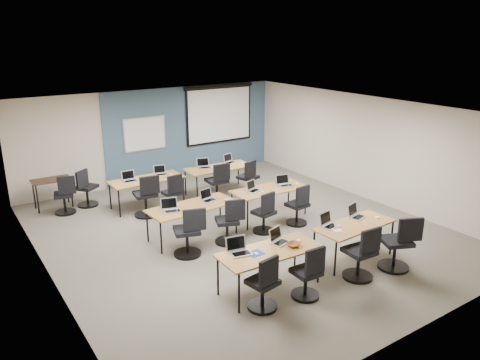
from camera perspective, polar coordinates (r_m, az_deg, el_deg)
floor at (r=10.52m, az=-0.03°, el=-6.19°), size 8.00×9.00×0.02m
ceiling at (r=9.74m, az=-0.03°, el=8.49°), size 8.00×9.00×0.02m
wall_back at (r=13.89m, az=-10.49°, el=5.33°), size 8.00×0.04×2.70m
wall_front at (r=7.03m, az=21.13°, el=-8.07°), size 8.00×0.04×2.70m
wall_left at (r=8.60m, az=-22.77°, el=-3.53°), size 0.04×9.00×2.70m
wall_right at (r=12.64m, az=15.23°, el=3.78°), size 0.04×9.00×2.70m
blue_accent_panel at (r=14.39m, az=-5.87°, el=5.96°), size 5.50×0.04×2.70m
whiteboard at (r=13.69m, az=-11.54°, el=5.51°), size 1.28×0.03×0.98m
projector_screen at (r=14.71m, az=-2.52°, el=8.41°), size 2.40×0.10×1.82m
training_table_front_left at (r=8.01m, az=3.66°, el=-8.84°), size 1.81×0.75×0.73m
training_table_front_right at (r=9.27m, az=13.80°, el=-5.55°), size 1.66×0.69×0.73m
training_table_mid_left at (r=9.98m, az=-5.84°, el=-3.37°), size 1.91×0.80×0.73m
training_table_mid_right at (r=11.01m, az=3.64°, el=-1.27°), size 1.83×0.76×0.73m
training_table_back_left at (r=11.94m, az=-11.31°, el=-0.06°), size 1.83×0.76×0.73m
training_table_back_right at (r=12.72m, az=-2.62°, el=1.38°), size 1.84×0.77×0.73m
laptop_0 at (r=7.86m, az=-0.13°, el=-8.45°), size 0.36×0.30×0.27m
mouse_0 at (r=7.85m, az=2.01°, el=-8.95°), size 0.07×0.10×0.04m
task_chair_0 at (r=7.59m, az=2.96°, el=-12.94°), size 0.49×0.49×0.97m
laptop_1 at (r=8.27m, az=4.70°, el=-7.17°), size 0.32×0.28×0.25m
mouse_1 at (r=8.36m, az=7.21°, el=-7.33°), size 0.09×0.11×0.04m
task_chair_1 at (r=7.95m, az=8.30°, el=-11.59°), size 0.48×0.48×0.96m
laptop_2 at (r=9.05m, az=10.74°, el=-5.16°), size 0.34×0.29×0.26m
mouse_2 at (r=9.08m, az=11.95°, el=-5.52°), size 0.08×0.10×0.03m
task_chair_2 at (r=8.70m, az=14.57°, el=-9.10°), size 0.55×0.55×1.02m
laptop_3 at (r=9.59m, az=13.93°, el=-4.04°), size 0.34×0.29×0.26m
mouse_3 at (r=9.67m, az=16.42°, el=-4.39°), size 0.07×0.11×0.04m
task_chair_3 at (r=9.22m, az=18.73°, el=-7.78°), size 0.62×0.58×1.05m
laptop_4 at (r=9.72m, az=-8.42°, el=-3.39°), size 0.35×0.30×0.26m
mouse_4 at (r=9.73m, az=-5.87°, el=-3.59°), size 0.07×0.10×0.03m
task_chair_4 at (r=9.29m, az=-6.25°, el=-6.78°), size 0.57×0.55×1.03m
laptop_5 at (r=10.23m, az=-3.96°, el=-2.16°), size 0.32×0.27×0.24m
mouse_5 at (r=10.22m, az=-1.65°, el=-2.44°), size 0.07×0.10×0.04m
task_chair_5 at (r=9.77m, az=-1.33°, el=-5.49°), size 0.54×0.52×1.00m
laptop_6 at (r=10.82m, az=1.58°, el=-1.02°), size 0.30×0.25×0.23m
mouse_6 at (r=10.75m, az=2.73°, el=-1.41°), size 0.08×0.11×0.04m
task_chair_6 at (r=10.29m, az=3.04°, el=-4.39°), size 0.48×0.48×0.96m
laptop_7 at (r=11.23m, az=5.45°, el=-0.36°), size 0.33×0.28×0.25m
mouse_7 at (r=11.37m, az=6.95°, el=-0.45°), size 0.09×0.12×0.04m
task_chair_7 at (r=10.77m, az=7.13°, el=-3.45°), size 0.49×0.49×0.97m
laptop_8 at (r=11.83m, az=-13.33°, el=0.18°), size 0.33×0.28×0.25m
mouse_8 at (r=11.87m, az=-11.89°, el=0.08°), size 0.08×0.11×0.03m
task_chair_8 at (r=11.38m, az=-11.31°, el=-2.29°), size 0.57×0.57×1.05m
laptop_9 at (r=12.21m, az=-9.62°, el=0.94°), size 0.31×0.26×0.24m
mouse_9 at (r=12.15m, az=-8.40°, el=0.69°), size 0.08×0.11×0.03m
task_chair_9 at (r=11.60m, az=-8.12°, el=-1.94°), size 0.48×0.48×0.97m
laptop_10 at (r=12.68m, az=-4.36°, el=1.79°), size 0.34×0.29×0.26m
mouse_10 at (r=12.65m, az=-3.59°, el=1.53°), size 0.07×0.10×0.03m
task_chair_10 at (r=12.18m, az=-2.70°, el=-0.62°), size 0.57×0.57×1.04m
laptop_11 at (r=13.13m, az=-1.31°, el=2.39°), size 0.32×0.27×0.24m
mouse_11 at (r=13.08m, az=0.25°, el=2.10°), size 0.09×0.11×0.03m
task_chair_11 at (r=12.55m, az=1.04°, el=-0.12°), size 0.54×0.53×1.01m
blue_mousepad at (r=7.88m, az=1.88°, el=-8.92°), size 0.27×0.23×0.01m
snack_bowl at (r=8.16m, az=6.51°, el=-7.83°), size 0.25×0.25×0.06m
snack_plate at (r=8.91m, az=11.72°, el=-6.00°), size 0.19×0.19×0.01m
coffee_cup at (r=8.96m, az=11.63°, el=-5.64°), size 0.06×0.06×0.05m
utility_table at (r=12.53m, az=-22.00°, el=-0.32°), size 0.93×0.52×0.75m
spare_chair_a at (r=12.42m, az=-18.27°, el=-1.27°), size 0.59×0.52×1.00m
spare_chair_b at (r=12.09m, az=-20.54°, el=-2.07°), size 0.50×0.50×0.98m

